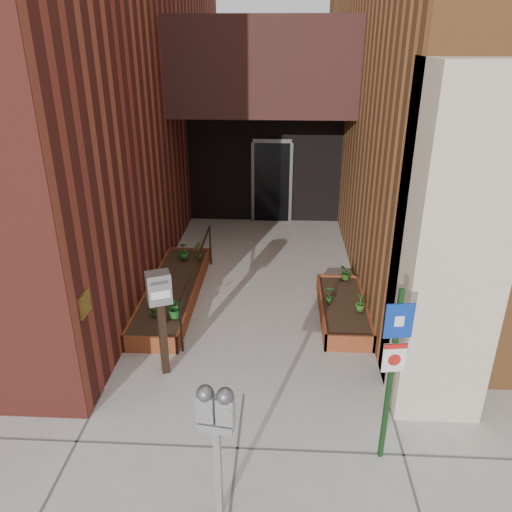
# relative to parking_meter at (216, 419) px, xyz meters

# --- Properties ---
(ground) EXTENTS (80.00, 80.00, 0.00)m
(ground) POSITION_rel_parking_meter_xyz_m (0.11, 1.90, -1.26)
(ground) COLOR #9E9991
(ground) RESTS_ON ground
(architecture) EXTENTS (20.00, 14.60, 10.00)m
(architecture) POSITION_rel_parking_meter_xyz_m (-0.08, 8.79, 3.72)
(architecture) COLOR maroon
(architecture) RESTS_ON ground
(planter_left) EXTENTS (0.90, 3.60, 0.30)m
(planter_left) POSITION_rel_parking_meter_xyz_m (-1.44, 4.60, -1.13)
(planter_left) COLOR brown
(planter_left) RESTS_ON ground
(planter_right) EXTENTS (0.80, 2.20, 0.30)m
(planter_right) POSITION_rel_parking_meter_xyz_m (1.71, 4.10, -1.13)
(planter_right) COLOR brown
(planter_right) RESTS_ON ground
(handrail) EXTENTS (0.04, 3.34, 0.90)m
(handrail) POSITION_rel_parking_meter_xyz_m (-0.94, 4.55, -0.52)
(handrail) COLOR black
(handrail) RESTS_ON ground
(parking_meter) EXTENTS (0.37, 0.19, 1.63)m
(parking_meter) POSITION_rel_parking_meter_xyz_m (0.00, 0.00, 0.00)
(parking_meter) COLOR #9D9D9F
(parking_meter) RESTS_ON ground
(sign_post) EXTENTS (0.31, 0.09, 2.25)m
(sign_post) POSITION_rel_parking_meter_xyz_m (1.83, 0.87, 0.12)
(sign_post) COLOR black
(sign_post) RESTS_ON ground
(payment_dropbox) EXTENTS (0.39, 0.35, 1.64)m
(payment_dropbox) POSITION_rel_parking_meter_xyz_m (-1.09, 2.35, -0.08)
(payment_dropbox) COLOR black
(payment_dropbox) RESTS_ON ground
(shrub_left_a) EXTENTS (0.42, 0.42, 0.36)m
(shrub_left_a) POSITION_rel_parking_meter_xyz_m (-1.14, 3.44, -0.78)
(shrub_left_a) COLOR #1A5C1E
(shrub_left_a) RESTS_ON planter_left
(shrub_left_b) EXTENTS (0.24, 0.24, 0.37)m
(shrub_left_b) POSITION_rel_parking_meter_xyz_m (-1.50, 3.50, -0.78)
(shrub_left_b) COLOR #245919
(shrub_left_b) RESTS_ON planter_left
(shrub_left_c) EXTENTS (0.23, 0.23, 0.37)m
(shrub_left_c) POSITION_rel_parking_meter_xyz_m (-1.45, 5.79, -0.78)
(shrub_left_c) COLOR #1F621C
(shrub_left_c) RESTS_ON planter_left
(shrub_left_d) EXTENTS (0.27, 0.27, 0.39)m
(shrub_left_d) POSITION_rel_parking_meter_xyz_m (-1.14, 5.79, -0.77)
(shrub_left_d) COLOR #2D631C
(shrub_left_d) RESTS_ON planter_left
(shrub_right_a) EXTENTS (0.18, 0.18, 0.31)m
(shrub_right_a) POSITION_rel_parking_meter_xyz_m (1.96, 3.82, -0.81)
(shrub_right_a) COLOR #295A19
(shrub_right_a) RESTS_ON planter_right
(shrub_right_b) EXTENTS (0.20, 0.20, 0.34)m
(shrub_right_b) POSITION_rel_parking_meter_xyz_m (1.46, 4.06, -0.79)
(shrub_right_b) COLOR #164F1A
(shrub_right_b) RESTS_ON planter_right
(shrub_right_c) EXTENTS (0.27, 0.27, 0.29)m
(shrub_right_c) POSITION_rel_parking_meter_xyz_m (1.85, 5.00, -0.82)
(shrub_right_c) COLOR #234F16
(shrub_right_c) RESTS_ON planter_right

